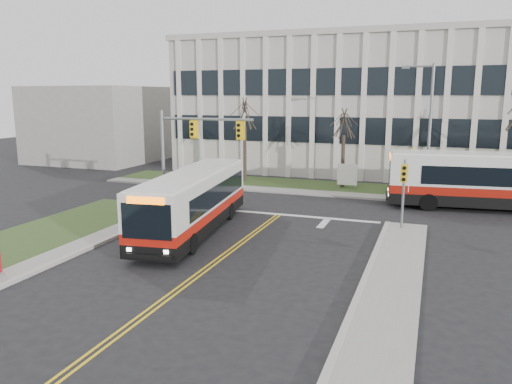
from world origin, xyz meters
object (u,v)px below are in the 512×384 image
(directory_sign, at_px, (347,175))
(bus_cross, at_px, (498,183))
(bus_main, at_px, (194,203))
(streetlight, at_px, (427,124))

(directory_sign, height_order, bus_cross, bus_cross)
(directory_sign, relative_size, bus_main, 0.17)
(directory_sign, bearing_deg, streetlight, -13.23)
(bus_cross, bearing_deg, bus_main, -60.76)
(streetlight, bearing_deg, bus_main, -130.18)
(directory_sign, distance_m, bus_main, 15.54)
(streetlight, relative_size, bus_cross, 0.71)
(streetlight, distance_m, directory_sign, 6.96)
(streetlight, relative_size, directory_sign, 4.60)
(directory_sign, bearing_deg, bus_cross, -19.42)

